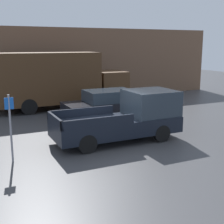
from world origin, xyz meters
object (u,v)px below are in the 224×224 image
Objects in this scene: pickup_truck at (128,118)px; parking_sign at (10,125)px; car at (107,105)px; delivery_truck at (56,79)px.

pickup_truck is 4.91m from parking_sign.
delivery_truck is at bearing 111.73° from car.
car is 6.97m from parking_sign.
car is at bearing -68.27° from delivery_truck.
delivery_truck is at bearing 97.10° from pickup_truck.
delivery_truck reaches higher than car.
parking_sign reaches higher than car.
delivery_truck is (-0.96, 7.71, 0.92)m from pickup_truck.
pickup_truck is 3.65m from car.
parking_sign is (-5.54, -4.19, 0.51)m from car.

